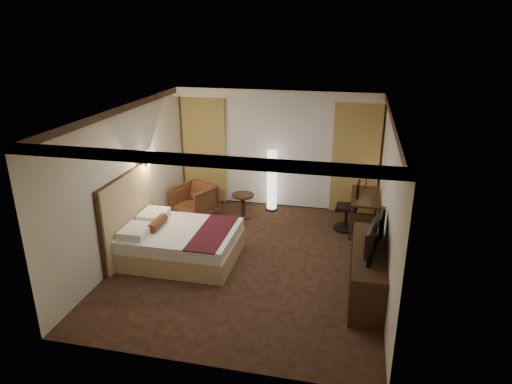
% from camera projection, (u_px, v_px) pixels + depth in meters
% --- Properties ---
extents(floor, '(4.50, 5.50, 0.01)m').
position_uv_depth(floor, '(251.00, 260.00, 8.18)').
color(floor, black).
rests_on(floor, ground).
extents(ceiling, '(4.50, 5.50, 0.01)m').
position_uv_depth(ceiling, '(251.00, 109.00, 7.24)').
color(ceiling, white).
rests_on(ceiling, back_wall).
extents(back_wall, '(4.50, 0.02, 2.70)m').
position_uv_depth(back_wall, '(279.00, 148.00, 10.23)').
color(back_wall, beige).
rests_on(back_wall, floor).
extents(left_wall, '(0.02, 5.50, 2.70)m').
position_uv_depth(left_wall, '(129.00, 180.00, 8.17)').
color(left_wall, beige).
rests_on(left_wall, floor).
extents(right_wall, '(0.02, 5.50, 2.70)m').
position_uv_depth(right_wall, '(388.00, 200.00, 7.25)').
color(right_wall, beige).
rests_on(right_wall, floor).
extents(crown_molding, '(4.50, 5.50, 0.12)m').
position_uv_depth(crown_molding, '(251.00, 113.00, 7.26)').
color(crown_molding, black).
rests_on(crown_molding, ceiling).
extents(soffit, '(4.50, 0.50, 0.20)m').
position_uv_depth(soffit, '(278.00, 93.00, 9.56)').
color(soffit, white).
rests_on(soffit, ceiling).
extents(curtain_sheer, '(2.48, 0.04, 2.45)m').
position_uv_depth(curtain_sheer, '(278.00, 153.00, 10.19)').
color(curtain_sheer, silver).
rests_on(curtain_sheer, back_wall).
extents(curtain_left_drape, '(1.00, 0.14, 2.45)m').
position_uv_depth(curtain_left_drape, '(205.00, 150.00, 10.48)').
color(curtain_left_drape, tan).
rests_on(curtain_left_drape, back_wall).
extents(curtain_right_drape, '(1.00, 0.14, 2.45)m').
position_uv_depth(curtain_right_drape, '(356.00, 159.00, 9.79)').
color(curtain_right_drape, tan).
rests_on(curtain_right_drape, back_wall).
extents(wall_sconce, '(0.24, 0.24, 0.24)m').
position_uv_depth(wall_sconce, '(149.00, 157.00, 8.55)').
color(wall_sconce, white).
rests_on(wall_sconce, left_wall).
extents(bed, '(1.94, 1.52, 0.57)m').
position_uv_depth(bed, '(182.00, 244.00, 8.14)').
color(bed, white).
rests_on(bed, floor).
extents(headboard, '(0.12, 1.82, 1.50)m').
position_uv_depth(headboard, '(129.00, 215.00, 8.18)').
color(headboard, tan).
rests_on(headboard, floor).
extents(armchair, '(0.99, 0.96, 0.78)m').
position_uv_depth(armchair, '(195.00, 200.00, 9.88)').
color(armchair, '#4B3116').
rests_on(armchair, floor).
extents(side_table, '(0.48, 0.48, 0.53)m').
position_uv_depth(side_table, '(243.00, 206.00, 9.89)').
color(side_table, black).
rests_on(side_table, floor).
extents(floor_lamp, '(0.29, 0.29, 1.38)m').
position_uv_depth(floor_lamp, '(272.00, 181.00, 10.14)').
color(floor_lamp, white).
rests_on(floor_lamp, floor).
extents(desk, '(0.55, 1.21, 0.75)m').
position_uv_depth(desk, '(364.00, 213.00, 9.24)').
color(desk, black).
rests_on(desk, floor).
extents(desk_lamp, '(0.18, 0.18, 0.34)m').
position_uv_depth(desk_lamp, '(366.00, 180.00, 9.47)').
color(desk_lamp, '#FFD899').
rests_on(desk_lamp, desk).
extents(office_chair, '(0.53, 0.53, 1.04)m').
position_uv_depth(office_chair, '(347.00, 205.00, 9.21)').
color(office_chair, black).
rests_on(office_chair, floor).
extents(dresser, '(0.50, 1.95, 0.76)m').
position_uv_depth(dresser, '(367.00, 271.00, 7.06)').
color(dresser, black).
rests_on(dresser, floor).
extents(television, '(0.87, 1.25, 0.15)m').
position_uv_depth(television, '(369.00, 229.00, 6.82)').
color(television, black).
rests_on(television, dresser).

